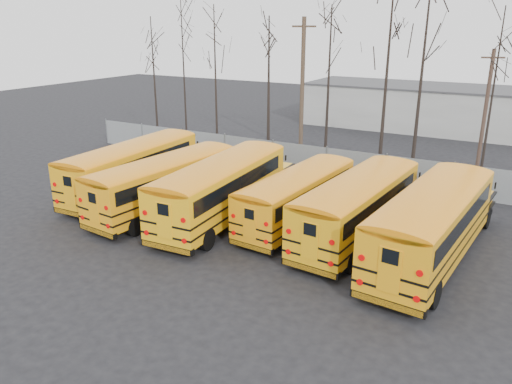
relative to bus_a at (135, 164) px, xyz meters
The scene contains 19 objects.
ground 9.28m from the bus_a, 19.71° to the right, with size 120.00×120.00×0.00m, color black.
fence 12.40m from the bus_a, 46.24° to the left, with size 40.00×0.04×2.00m, color gray.
distant_building 30.80m from the bus_a, 69.96° to the left, with size 22.00×8.00×4.00m, color #BBBBB6.
bus_a is the anchor object (origin of this frame).
bus_b 3.69m from the bus_a, 19.48° to the right, with size 3.59×11.13×3.06m.
bus_c 6.83m from the bus_a, ahead, with size 3.31×11.79×3.26m.
bus_d 10.48m from the bus_a, ahead, with size 3.05×10.21×2.82m.
bus_e 13.71m from the bus_a, ahead, with size 3.47×11.30×3.12m.
bus_f 17.21m from the bus_a, ahead, with size 3.76×12.06×3.32m.
utility_pole_left 14.77m from the bus_a, 71.59° to the left, with size 1.82×0.32×10.23m.
utility_pole_right 22.99m from the bus_a, 41.04° to the left, with size 1.41×0.61×8.23m.
tree_0 15.12m from the bus_a, 125.20° to the left, with size 0.26×0.26×10.31m, color black.
tree_1 15.15m from the bus_a, 115.23° to the left, with size 0.26×0.26×11.93m, color black.
tree_2 11.29m from the bus_a, 96.76° to the left, with size 0.26×0.26×11.07m, color black.
tree_3 13.46m from the bus_a, 80.89° to the left, with size 0.26×0.26×10.30m, color black.
tree_4 15.87m from the bus_a, 65.21° to the left, with size 0.26×0.26×11.03m, color black.
tree_5 16.85m from the bus_a, 45.65° to the left, with size 0.26×0.26×12.36m, color black.
tree_6 18.82m from the bus_a, 42.72° to the left, with size 0.26×0.26×12.60m, color black.
tree_7 22.53m from the bus_a, 37.57° to the left, with size 0.26×0.26×10.78m, color black.
Camera 1 is at (11.72, -18.17, 9.78)m, focal length 35.00 mm.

